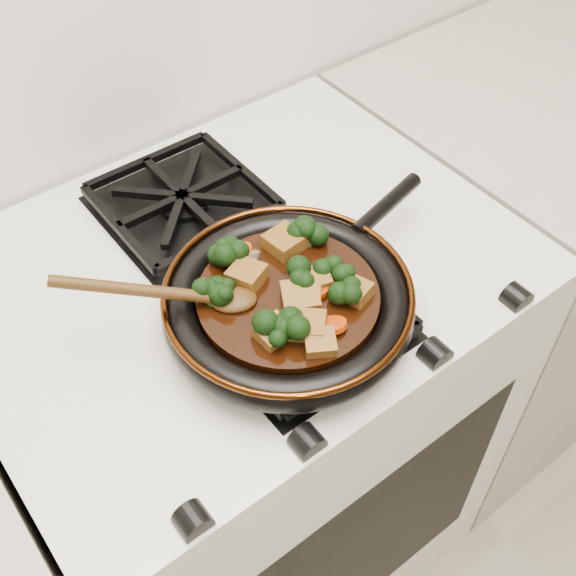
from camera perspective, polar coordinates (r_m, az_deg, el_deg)
stove at (r=1.36m, az=-2.99°, el=-11.22°), size 0.76×0.60×0.90m
burner_grate_front at (r=0.91m, az=0.99°, el=-2.40°), size 0.23×0.23×0.03m
burner_grate_back at (r=1.08m, az=-8.31°, el=6.80°), size 0.23×0.23×0.03m
skillet at (r=0.89m, az=0.10°, el=-1.03°), size 0.43×0.31×0.05m
braising_sauce at (r=0.89m, az=0.00°, el=-0.91°), size 0.22×0.22×0.02m
tofu_cube_0 at (r=0.87m, az=1.49°, el=-0.21°), size 0.05×0.05×0.02m
tofu_cube_1 at (r=0.88m, az=2.20°, el=0.63°), size 0.05×0.04×0.02m
tofu_cube_2 at (r=0.83m, az=-1.17°, el=-3.54°), size 0.04×0.04×0.03m
tofu_cube_3 at (r=0.87m, az=5.27°, el=-0.26°), size 0.04×0.05×0.02m
tofu_cube_4 at (r=0.84m, az=1.54°, el=-3.05°), size 0.06×0.06×0.02m
tofu_cube_5 at (r=0.89m, az=-3.25°, el=1.02°), size 0.05×0.05×0.03m
tofu_cube_6 at (r=0.93m, az=-0.26°, el=3.63°), size 0.05×0.05×0.03m
tofu_cube_7 at (r=0.86m, az=1.11°, el=-0.74°), size 0.05×0.05×0.02m
tofu_cube_8 at (r=0.86m, az=1.00°, el=-0.82°), size 0.06×0.06×0.03m
tofu_cube_9 at (r=0.82m, az=2.56°, el=-4.38°), size 0.05×0.05×0.02m
broccoli_floret_0 at (r=0.86m, az=-6.07°, el=-0.74°), size 0.08×0.08×0.07m
broccoli_floret_1 at (r=0.93m, az=1.55°, el=3.97°), size 0.08×0.09×0.07m
broccoli_floret_2 at (r=0.82m, az=0.14°, el=-3.44°), size 0.07×0.08×0.07m
broccoli_floret_3 at (r=0.91m, az=-4.60°, el=2.63°), size 0.08×0.08×0.08m
broccoli_floret_4 at (r=0.88m, az=0.84°, el=0.58°), size 0.08×0.07×0.07m
broccoli_floret_5 at (r=0.87m, az=-5.52°, el=-0.25°), size 0.08×0.08×0.06m
broccoli_floret_6 at (r=0.83m, az=-0.78°, el=-3.37°), size 0.08×0.08×0.07m
broccoli_floret_7 at (r=0.87m, az=4.42°, el=-0.41°), size 0.07×0.07×0.06m
broccoli_floret_8 at (r=0.89m, az=3.74°, el=1.01°), size 0.07×0.08×0.06m
carrot_coin_0 at (r=0.88m, az=2.29°, el=-0.09°), size 0.03×0.03×0.01m
carrot_coin_1 at (r=0.92m, az=-3.73°, el=2.99°), size 0.03×0.03×0.02m
carrot_coin_2 at (r=0.84m, az=3.62°, el=-2.95°), size 0.03×0.03×0.02m
carrot_coin_3 at (r=0.89m, az=4.08°, el=0.72°), size 0.03×0.03×0.01m
mushroom_slice_0 at (r=0.92m, az=-3.24°, el=2.69°), size 0.04×0.04×0.02m
mushroom_slice_1 at (r=0.91m, az=-3.79°, el=2.32°), size 0.04×0.05×0.03m
mushroom_slice_2 at (r=0.91m, az=-3.54°, el=2.50°), size 0.04×0.04×0.03m
wooden_spoon at (r=0.86m, az=-8.07°, el=-0.55°), size 0.13×0.09×0.21m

